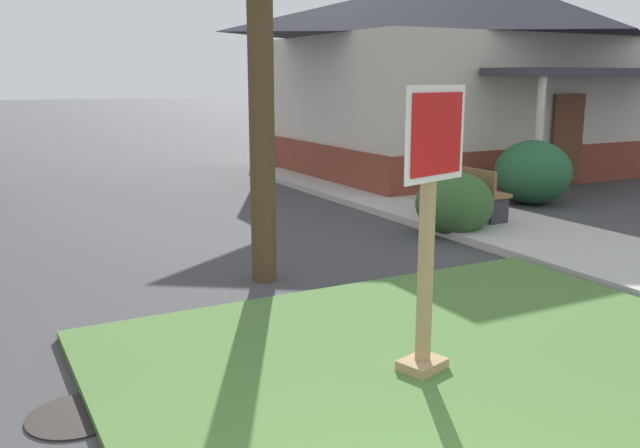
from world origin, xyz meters
name	(u,v)px	position (x,y,z in m)	size (l,w,h in m)	color
grass_corner_patch	(500,392)	(1.80, 1.86, 0.04)	(5.70, 5.70, 0.08)	#477033
sidewalk_strip	(513,231)	(5.86, 5.98, 0.06)	(2.20, 16.50, 0.12)	#B2AFA8
stop_sign	(428,237)	(1.48, 2.40, 1.19)	(0.69, 0.37, 2.27)	#A3845B
manhole_cover	(76,416)	(-1.13, 3.06, 0.01)	(0.70, 0.70, 0.02)	black
street_bench	(464,188)	(5.74, 7.07, 0.59)	(0.44, 1.74, 0.85)	brown
corner_house	(474,70)	(10.34, 12.36, 2.59)	(9.97, 8.05, 5.05)	brown
shrub_near_porch	(533,172)	(8.05, 7.82, 0.61)	(1.45, 1.45, 1.23)	#275C37
shrub_by_curb	(454,204)	(5.02, 6.42, 0.49)	(1.21, 1.21, 0.98)	#33582B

